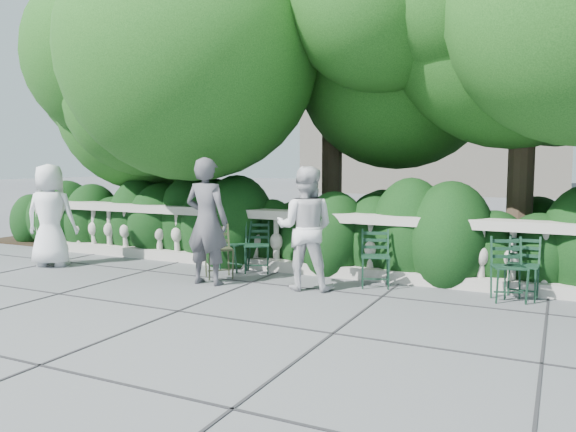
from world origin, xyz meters
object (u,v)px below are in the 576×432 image
at_px(chair_a, 228,272).
at_px(chair_b, 257,274).
at_px(chair_c, 375,289).
at_px(person_woman_grey, 207,221).
at_px(person_businessman, 51,215).
at_px(person_casual_man, 305,228).
at_px(chair_e, 519,302).
at_px(chair_d, 511,304).
at_px(chair_weathered, 221,280).

height_order(chair_a, chair_b, same).
distance_m(chair_a, chair_c, 2.53).
bearing_deg(person_woman_grey, chair_c, -164.14).
bearing_deg(chair_b, person_businessman, 168.08).
bearing_deg(person_businessman, person_casual_man, 162.42).
bearing_deg(person_woman_grey, person_businessman, -1.83).
bearing_deg(chair_e, chair_a, -176.86).
bearing_deg(chair_e, person_casual_man, -165.84).
xyz_separation_m(chair_c, person_casual_man, (-0.91, -0.39, 0.87)).
bearing_deg(chair_d, chair_weathered, 166.57).
relative_size(person_businessman, person_casual_man, 1.01).
distance_m(chair_d, chair_weathered, 4.11).
bearing_deg(person_businessman, chair_c, 165.76).
xyz_separation_m(chair_e, person_businessman, (-7.41, -0.89, 0.88)).
height_order(chair_c, chair_e, same).
height_order(chair_a, person_casual_man, person_casual_man).
relative_size(chair_d, chair_e, 1.00).
bearing_deg(person_casual_man, person_woman_grey, 0.83).
xyz_separation_m(chair_d, person_casual_man, (-2.70, -0.37, 0.87)).
height_order(chair_c, person_casual_man, person_casual_man).
xyz_separation_m(chair_c, chair_weathered, (-2.31, -0.40, 0.00)).
distance_m(chair_c, person_businessman, 5.65).
bearing_deg(chair_e, chair_d, -113.22).
bearing_deg(chair_weathered, person_businessman, 142.39).
xyz_separation_m(person_businessman, person_woman_grey, (3.21, -0.01, 0.05)).
bearing_deg(chair_e, person_woman_grey, -164.97).
bearing_deg(chair_b, person_casual_man, -54.06).
height_order(chair_c, person_woman_grey, person_woman_grey).
distance_m(person_businessman, person_woman_grey, 3.21).
bearing_deg(chair_a, chair_d, 7.54).
bearing_deg(person_woman_grey, chair_e, -169.73).
height_order(chair_e, person_woman_grey, person_woman_grey).
relative_size(chair_c, person_casual_man, 0.48).
relative_size(chair_c, chair_weathered, 1.00).
xyz_separation_m(chair_b, person_woman_grey, (-0.31, -0.92, 0.93)).
bearing_deg(chair_d, person_casual_man, 169.05).
bearing_deg(chair_weathered, chair_e, -35.82).
xyz_separation_m(chair_e, chair_weathered, (-4.19, -0.56, 0.00)).
relative_size(chair_d, person_woman_grey, 0.45).
height_order(chair_a, person_businessman, person_businessman).
relative_size(chair_c, chair_e, 1.00).
height_order(chair_b, chair_weathered, same).
distance_m(chair_b, chair_e, 3.90).
bearing_deg(chair_d, chair_a, 159.01).
height_order(chair_weathered, person_casual_man, person_casual_man).
distance_m(chair_a, chair_weathered, 0.59).
bearing_deg(chair_weathered, chair_c, -33.51).
distance_m(chair_weathered, person_businessman, 3.36).
height_order(chair_a, chair_e, same).
distance_m(chair_a, person_casual_man, 1.91).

